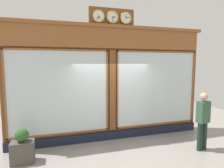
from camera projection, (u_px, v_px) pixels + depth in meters
shop_facade at (111, 83)px, 6.41m from camera, size 6.62×0.42×4.23m
pedestrian at (203, 119)px, 5.59m from camera, size 0.39×0.28×1.69m
planter_box at (23, 152)px, 4.92m from camera, size 0.56×0.36×0.56m
planter_shrub at (22, 135)px, 4.87m from camera, size 0.33×0.33×0.33m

